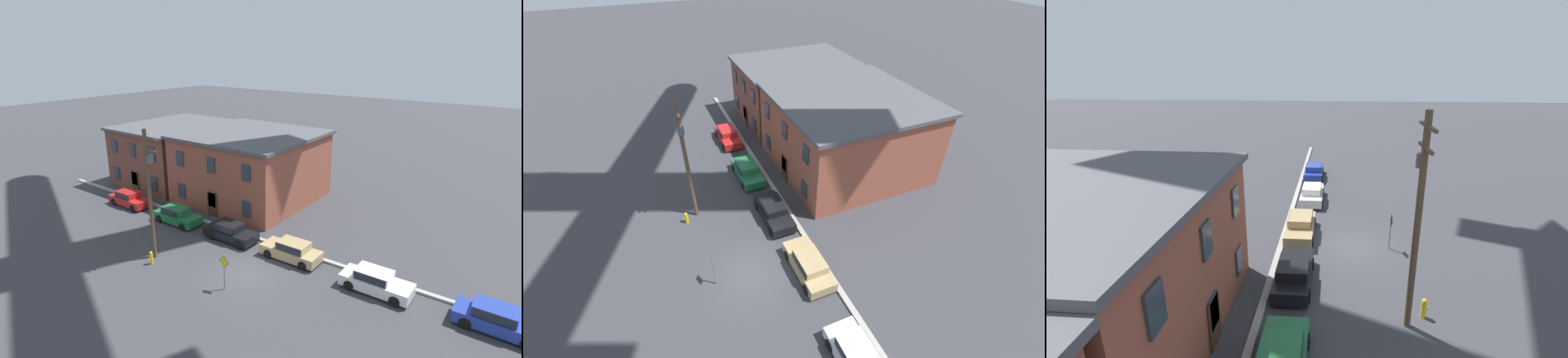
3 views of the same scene
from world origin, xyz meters
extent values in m
plane|color=#38383D|center=(0.00, 0.00, 0.00)|extent=(200.00, 200.00, 0.00)
cube|color=#9E998E|center=(0.00, 4.50, 0.08)|extent=(56.00, 0.36, 0.16)
cube|color=brown|center=(-8.69, 11.87, 3.19)|extent=(11.68, 11.73, 6.38)
cube|color=#4C4C51|center=(-8.69, 11.87, 6.53)|extent=(12.18, 12.23, 0.30)
cube|color=#2D3842|center=(-12.58, 5.94, 4.78)|extent=(0.90, 0.10, 1.40)
cube|color=#2D3842|center=(-8.69, 5.94, 1.59)|extent=(0.90, 0.10, 1.40)
cube|color=#2D3842|center=(-8.69, 5.94, 4.78)|extent=(0.90, 0.10, 1.40)
cube|color=#2D3842|center=(-4.79, 5.94, 1.59)|extent=(0.90, 0.10, 1.40)
cube|color=#2D3842|center=(-4.79, 5.94, 4.78)|extent=(0.90, 0.10, 1.40)
cube|color=#472D1E|center=(-8.69, 5.94, 1.10)|extent=(1.10, 0.10, 2.20)
cube|color=#1E6638|center=(-10.31, 3.02, 1.15)|extent=(2.20, 1.51, 0.55)
cube|color=#1E232D|center=(-10.31, 3.02, 1.15)|extent=(2.02, 1.58, 0.48)
cylinder|color=black|center=(-8.66, 3.87, 0.33)|extent=(0.66, 0.22, 0.66)
cylinder|color=black|center=(-8.66, 2.17, 0.33)|extent=(0.66, 0.22, 0.66)
cube|color=black|center=(-4.25, 3.20, 0.53)|extent=(4.40, 1.80, 0.70)
cube|color=black|center=(-4.45, 3.20, 1.15)|extent=(2.20, 1.51, 0.55)
cube|color=#1E232D|center=(-4.45, 3.20, 1.15)|extent=(2.02, 1.58, 0.48)
cylinder|color=black|center=(-2.80, 4.05, 0.33)|extent=(0.66, 0.22, 0.66)
cylinder|color=black|center=(-2.80, 2.35, 0.33)|extent=(0.66, 0.22, 0.66)
cylinder|color=black|center=(-5.70, 4.05, 0.33)|extent=(0.66, 0.22, 0.66)
cylinder|color=black|center=(-5.70, 2.35, 0.33)|extent=(0.66, 0.22, 0.66)
cube|color=tan|center=(1.26, 3.39, 0.53)|extent=(4.40, 1.80, 0.70)
cube|color=tan|center=(1.46, 3.39, 1.15)|extent=(2.20, 1.51, 0.55)
cube|color=#1E232D|center=(1.46, 3.39, 1.15)|extent=(2.02, 1.58, 0.48)
cylinder|color=black|center=(-0.19, 2.54, 0.33)|extent=(0.66, 0.22, 0.66)
cylinder|color=black|center=(-0.19, 4.24, 0.33)|extent=(0.66, 0.22, 0.66)
cylinder|color=black|center=(2.71, 2.54, 0.33)|extent=(0.66, 0.22, 0.66)
cylinder|color=black|center=(2.71, 4.24, 0.33)|extent=(0.66, 0.22, 0.66)
cube|color=silver|center=(7.76, 3.03, 0.53)|extent=(4.40, 1.80, 0.70)
cube|color=silver|center=(7.56, 3.03, 1.15)|extent=(2.20, 1.51, 0.55)
cube|color=#1E232D|center=(7.56, 3.03, 1.15)|extent=(2.02, 1.58, 0.48)
cylinder|color=black|center=(9.21, 3.88, 0.33)|extent=(0.66, 0.22, 0.66)
cylinder|color=black|center=(9.21, 2.18, 0.33)|extent=(0.66, 0.22, 0.66)
cylinder|color=black|center=(6.31, 3.88, 0.33)|extent=(0.66, 0.22, 0.66)
cylinder|color=black|center=(6.31, 2.18, 0.33)|extent=(0.66, 0.22, 0.66)
cube|color=#233899|center=(14.44, 3.29, 0.53)|extent=(4.40, 1.80, 0.70)
cube|color=#233899|center=(14.24, 3.29, 1.15)|extent=(2.20, 1.51, 0.55)
cube|color=#1E232D|center=(14.24, 3.29, 1.15)|extent=(2.02, 1.58, 0.48)
cylinder|color=black|center=(15.89, 4.14, 0.33)|extent=(0.66, 0.22, 0.66)
cylinder|color=black|center=(15.89, 2.44, 0.33)|extent=(0.66, 0.22, 0.66)
cylinder|color=black|center=(12.99, 4.14, 0.33)|extent=(0.66, 0.22, 0.66)
cylinder|color=black|center=(12.99, 2.44, 0.33)|extent=(0.66, 0.22, 0.66)
cylinder|color=slate|center=(-0.10, -2.35, 1.11)|extent=(0.08, 0.08, 2.23)
cube|color=yellow|center=(-0.10, -2.38, 1.95)|extent=(0.78, 0.03, 0.78)
cube|color=black|center=(-0.10, -2.37, 1.95)|extent=(0.84, 0.02, 0.84)
cylinder|color=brown|center=(-7.00, -2.16, 4.74)|extent=(0.28, 0.28, 9.48)
cube|color=brown|center=(-7.00, -2.16, 8.88)|extent=(2.40, 0.12, 0.12)
cube|color=brown|center=(-7.00, -2.16, 8.08)|extent=(2.00, 0.12, 0.12)
cylinder|color=#515156|center=(-6.65, -2.16, 7.48)|extent=(0.44, 0.44, 0.55)
cylinder|color=yellow|center=(-6.37, -3.00, 0.40)|extent=(0.24, 0.24, 0.80)
sphere|color=yellow|center=(-6.37, -3.00, 0.85)|extent=(0.22, 0.22, 0.22)
cylinder|color=yellow|center=(-6.37, -3.16, 0.45)|extent=(0.10, 0.12, 0.10)
camera|label=1|loc=(14.87, -19.14, 14.70)|focal=28.00mm
camera|label=2|loc=(14.14, -3.77, 18.25)|focal=24.00mm
camera|label=3|loc=(-20.06, 1.26, 10.95)|focal=24.00mm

